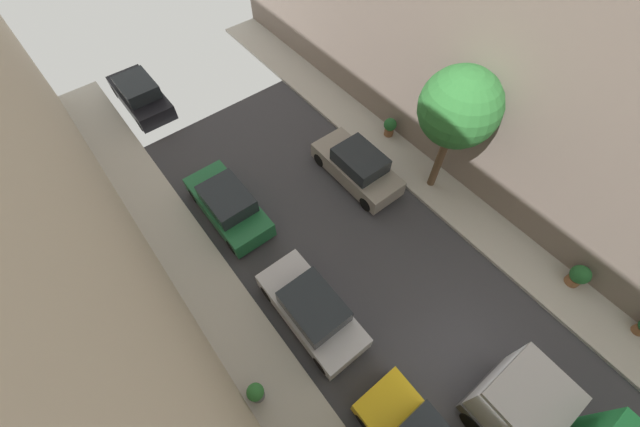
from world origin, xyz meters
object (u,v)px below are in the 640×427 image
potted_plant_0 (256,393)px  potted_plant_5 (579,276)px  parked_car_right_2 (357,167)px  parked_car_left_3 (312,310)px  street_tree_1 (459,108)px  parked_car_left_5 (140,95)px  parked_car_left_4 (228,205)px  potted_plant_1 (390,126)px

potted_plant_0 → potted_plant_5: potted_plant_5 is taller
parked_car_right_2 → potted_plant_5: bearing=-71.8°
parked_car_left_3 → street_tree_1: street_tree_1 is taller
parked_car_left_5 → potted_plant_0: parked_car_left_5 is taller
parked_car_left_4 → parked_car_right_2: (5.40, -1.70, 0.00)m
street_tree_1 → potted_plant_0: street_tree_1 is taller
parked_car_left_5 → street_tree_1: size_ratio=0.74×
parked_car_right_2 → street_tree_1: size_ratio=0.74×
parked_car_left_3 → potted_plant_0: size_ratio=4.60×
potted_plant_0 → potted_plant_1: size_ratio=0.98×
parked_car_left_3 → potted_plant_5: (8.27, -4.91, -0.03)m
parked_car_left_3 → potted_plant_0: 3.07m
parked_car_left_3 → parked_car_left_5: 14.04m
parked_car_left_3 → parked_car_left_4: 5.52m
parked_car_left_4 → street_tree_1: bearing=-27.8°
parked_car_right_2 → potted_plant_1: size_ratio=4.52×
parked_car_right_2 → parked_car_left_5: bearing=117.8°
street_tree_1 → potted_plant_0: size_ratio=6.18×
parked_car_left_5 → parked_car_left_3: bearing=-90.0°
parked_car_left_5 → potted_plant_0: (-2.90, -15.03, -0.08)m
street_tree_1 → potted_plant_5: (0.62, -6.39, -3.63)m
parked_car_left_5 → potted_plant_0: size_ratio=4.60×
parked_car_left_5 → potted_plant_5: size_ratio=4.29×
potted_plant_0 → parked_car_left_4: bearing=66.0°
parked_car_left_4 → potted_plant_0: bearing=-114.0°
parked_car_left_3 → potted_plant_1: parked_car_left_3 is taller
street_tree_1 → potted_plant_1: street_tree_1 is taller
potted_plant_5 → parked_car_left_4: bearing=128.4°
parked_car_right_2 → street_tree_1: street_tree_1 is taller
parked_car_left_4 → parked_car_right_2: 5.66m
parked_car_left_3 → potted_plant_5: parked_car_left_3 is taller
street_tree_1 → parked_car_left_3: bearing=-169.0°
parked_car_left_4 → parked_car_right_2: same height
parked_car_left_4 → street_tree_1: 9.37m
parked_car_left_4 → street_tree_1: size_ratio=0.74×
street_tree_1 → potted_plant_1: size_ratio=6.08×
parked_car_left_4 → potted_plant_5: bearing=-51.6°
parked_car_left_5 → street_tree_1: bearing=-58.7°
street_tree_1 → potted_plant_1: (0.62, 3.29, -3.65)m
parked_car_left_4 → parked_car_right_2: size_ratio=1.00×
potted_plant_5 → parked_car_left_5: bearing=113.6°
parked_car_left_3 → potted_plant_5: 9.61m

